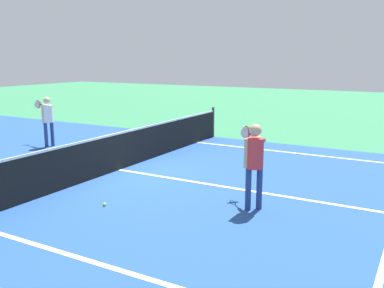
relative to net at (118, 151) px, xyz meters
The scene contains 7 objects.
ground_plane 0.49m from the net, ahead, with size 60.00×60.00×0.00m, color #337F51.
court_surface_inbounds 0.49m from the net, ahead, with size 10.62×24.40×0.00m, color #234C93.
line_center_service 3.24m from the net, 90.00° to the right, with size 0.10×6.40×0.01m, color white.
net is the anchor object (origin of this frame).
player_near 4.16m from the net, 103.94° to the right, with size 1.04×0.75×1.62m.
player_far 4.05m from the net, 72.38° to the left, with size 0.68×1.13×1.58m.
tennis_ball_near_net 2.74m from the net, 146.80° to the right, with size 0.07×0.07×0.07m, color #CCE033.
Camera 1 is at (-8.21, -6.78, 2.79)m, focal length 39.99 mm.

